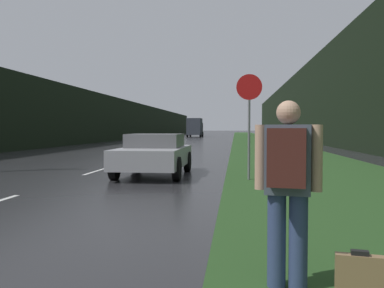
# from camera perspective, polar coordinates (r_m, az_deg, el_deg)

# --- Properties ---
(grass_verge) EXTENTS (6.00, 240.00, 0.02)m
(grass_verge) POSITION_cam_1_polar(r_m,az_deg,el_deg) (40.35, 9.94, 0.04)
(grass_verge) COLOR #26471E
(grass_verge) RESTS_ON ground_plane
(lane_stripe_c) EXTENTS (0.12, 3.00, 0.01)m
(lane_stripe_c) POSITION_cam_1_polar(r_m,az_deg,el_deg) (14.93, -12.89, -3.60)
(lane_stripe_c) COLOR silver
(lane_stripe_c) RESTS_ON ground_plane
(lane_stripe_d) EXTENTS (0.12, 3.00, 0.01)m
(lane_stripe_d) POSITION_cam_1_polar(r_m,az_deg,el_deg) (21.64, -6.85, -1.78)
(lane_stripe_d) COLOR silver
(lane_stripe_d) RESTS_ON ground_plane
(lane_stripe_e) EXTENTS (0.12, 3.00, 0.01)m
(lane_stripe_e) POSITION_cam_1_polar(r_m,az_deg,el_deg) (28.50, -3.69, -0.82)
(lane_stripe_e) COLOR silver
(lane_stripe_e) RESTS_ON ground_plane
(lane_stripe_f) EXTENTS (0.12, 3.00, 0.01)m
(lane_stripe_f) POSITION_cam_1_polar(r_m,az_deg,el_deg) (35.41, -1.77, -0.23)
(lane_stripe_f) COLOR silver
(lane_stripe_f) RESTS_ON ground_plane
(treeline_far_side) EXTENTS (2.00, 140.00, 5.30)m
(treeline_far_side) POSITION_cam_1_polar(r_m,az_deg,el_deg) (52.55, -10.95, 3.40)
(treeline_far_side) COLOR black
(treeline_far_side) RESTS_ON ground_plane
(treeline_near_side) EXTENTS (2.00, 140.00, 8.63)m
(treeline_near_side) POSITION_cam_1_polar(r_m,az_deg,el_deg) (51.06, 15.97, 5.26)
(treeline_near_side) COLOR black
(treeline_near_side) RESTS_ON ground_plane
(stop_sign) EXTENTS (0.74, 0.07, 3.05)m
(stop_sign) POSITION_cam_1_polar(r_m,az_deg,el_deg) (11.77, 8.02, 4.15)
(stop_sign) COLOR slate
(stop_sign) RESTS_ON ground_plane
(hitchhiker_with_backpack) EXTENTS (0.60, 0.47, 1.75)m
(hitchhiker_with_backpack) POSITION_cam_1_polar(r_m,az_deg,el_deg) (3.80, 13.27, -5.24)
(hitchhiker_with_backpack) COLOR navy
(hitchhiker_with_backpack) RESTS_ON ground_plane
(suitcase) EXTENTS (0.42, 0.18, 0.42)m
(suitcase) POSITION_cam_1_polar(r_m,az_deg,el_deg) (4.02, 22.45, -16.75)
(suitcase) COLOR olive
(suitcase) RESTS_ON ground_plane
(car_passing_near) EXTENTS (2.03, 4.20, 1.32)m
(car_passing_near) POSITION_cam_1_polar(r_m,az_deg,el_deg) (13.03, -5.29, -1.36)
(car_passing_near) COLOR #9E9EA3
(car_passing_near) RESTS_ON ground_plane
(delivery_truck) EXTENTS (2.54, 7.00, 3.29)m
(delivery_truck) POSITION_cam_1_polar(r_m,az_deg,el_deg) (72.18, 0.44, 2.36)
(delivery_truck) COLOR black
(delivery_truck) RESTS_ON ground_plane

